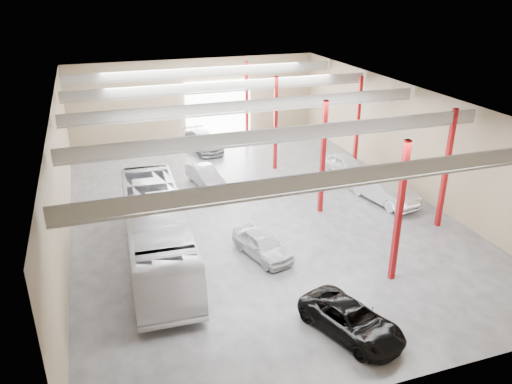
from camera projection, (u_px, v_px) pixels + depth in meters
depot_shell at (252, 129)px, 30.28m from camera, size 22.12×32.12×7.06m
coach_bus at (157, 231)px, 25.08m from camera, size 3.44×12.37×3.41m
black_sedan at (351, 320)px, 20.21m from camera, size 3.57×5.08×1.29m
car_row_a at (262, 244)px, 25.88m from camera, size 2.62×4.27×1.36m
car_row_b at (205, 176)px, 34.85m from camera, size 2.15×4.22×1.33m
car_row_c at (203, 142)px, 41.83m from camera, size 2.79×5.41×1.50m
car_right_near at (384, 189)px, 32.16m from camera, size 2.74×5.36×1.69m
car_right_far at (345, 165)px, 36.72m from camera, size 2.54×4.57×1.47m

